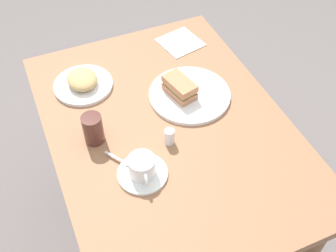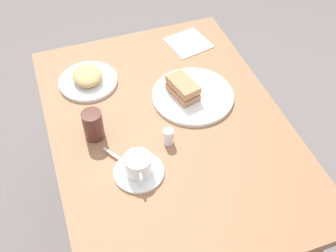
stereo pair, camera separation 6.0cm
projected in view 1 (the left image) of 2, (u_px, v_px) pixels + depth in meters
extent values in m
plane|color=slate|center=(168.00, 234.00, 1.95)|extent=(6.00, 6.00, 0.00)
cube|color=#966443|center=(169.00, 129.00, 1.39)|extent=(1.07, 0.77, 0.04)
cylinder|color=#8F6343|center=(63.00, 134.00, 1.88)|extent=(0.05, 0.05, 0.73)
cylinder|color=#8F6343|center=(191.00, 96.00, 2.04)|extent=(0.05, 0.05, 0.73)
cylinder|color=white|center=(190.00, 95.00, 1.46)|extent=(0.29, 0.29, 0.01)
cube|color=tan|center=(180.00, 91.00, 1.44)|extent=(0.13, 0.10, 0.03)
cube|color=olive|center=(180.00, 87.00, 1.43)|extent=(0.12, 0.09, 0.01)
cube|color=tan|center=(180.00, 84.00, 1.42)|extent=(0.13, 0.10, 0.03)
cylinder|color=white|center=(143.00, 174.00, 1.24)|extent=(0.15, 0.15, 0.01)
cylinder|color=white|center=(142.00, 166.00, 1.21)|extent=(0.08, 0.08, 0.06)
cylinder|color=#9E7B53|center=(142.00, 160.00, 1.19)|extent=(0.07, 0.07, 0.01)
torus|color=white|center=(146.00, 179.00, 1.18)|extent=(0.05, 0.02, 0.05)
cube|color=silver|center=(115.00, 157.00, 1.27)|extent=(0.07, 0.05, 0.00)
ellipsoid|color=silver|center=(127.00, 164.00, 1.25)|extent=(0.03, 0.03, 0.01)
cylinder|color=white|center=(83.00, 85.00, 1.49)|extent=(0.21, 0.21, 0.01)
ellipsoid|color=tan|center=(82.00, 79.00, 1.47)|extent=(0.13, 0.11, 0.04)
cube|color=white|center=(180.00, 42.00, 1.67)|extent=(0.18, 0.18, 0.00)
cylinder|color=silver|center=(169.00, 137.00, 1.30)|extent=(0.03, 0.03, 0.06)
cylinder|color=#562C24|center=(93.00, 129.00, 1.29)|extent=(0.06, 0.06, 0.10)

